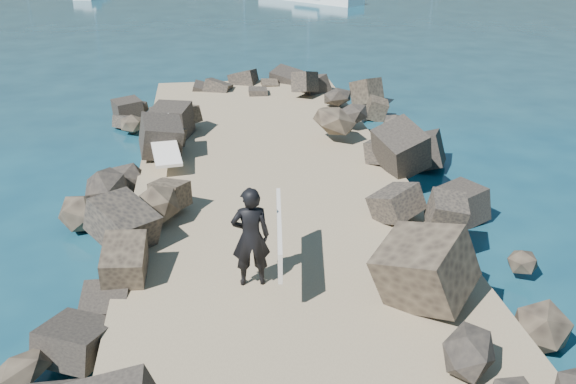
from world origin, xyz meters
The scene contains 6 objects.
ground centered at (0.00, 0.00, 0.00)m, with size 800.00×800.00×0.00m, color #0F384C.
jetty centered at (0.00, -2.00, 0.30)m, with size 6.00×26.00×0.60m, color #8C7759.
riprap_left centered at (-2.90, -1.50, 0.50)m, with size 2.60×22.00×1.00m, color black.
riprap_right centered at (2.90, -1.50, 0.50)m, with size 2.60×22.00×1.00m, color black.
surfboard_resting centered at (-2.44, 3.23, 1.04)m, with size 0.59×2.37×0.08m, color white.
surfer_with_board centered at (-0.72, -2.51, 1.44)m, with size 0.89×2.07×1.67m.
Camera 1 is at (-1.35, -11.40, 6.10)m, focal length 40.00 mm.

